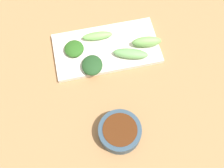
# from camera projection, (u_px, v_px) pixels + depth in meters

# --- Properties ---
(tabletop) EXTENTS (2.10, 2.10, 0.02)m
(tabletop) POSITION_uv_depth(u_px,v_px,m) (109.00, 90.00, 0.78)
(tabletop) COLOR #9C7247
(tabletop) RESTS_ON ground
(sauce_bowl) EXTENTS (0.11, 0.11, 0.04)m
(sauce_bowl) POSITION_uv_depth(u_px,v_px,m) (119.00, 132.00, 0.70)
(sauce_bowl) COLOR #2D4454
(sauce_bowl) RESTS_ON tabletop
(serving_plate) EXTENTS (0.15, 0.30, 0.01)m
(serving_plate) POSITION_uv_depth(u_px,v_px,m) (106.00, 48.00, 0.82)
(serving_plate) COLOR silver
(serving_plate) RESTS_ON tabletop
(broccoli_stalk_0) EXTENTS (0.03, 0.09, 0.02)m
(broccoli_stalk_0) POSITION_uv_depth(u_px,v_px,m) (97.00, 36.00, 0.81)
(broccoli_stalk_0) COLOR #73B256
(broccoli_stalk_0) RESTS_ON serving_plate
(broccoli_stalk_1) EXTENTS (0.04, 0.09, 0.03)m
(broccoli_stalk_1) POSITION_uv_depth(u_px,v_px,m) (147.00, 42.00, 0.80)
(broccoli_stalk_1) COLOR #74AA56
(broccoli_stalk_1) RESTS_ON serving_plate
(broccoli_leafy_2) EXTENTS (0.07, 0.07, 0.02)m
(broccoli_leafy_2) POSITION_uv_depth(u_px,v_px,m) (92.00, 65.00, 0.77)
(broccoli_leafy_2) COLOR #204620
(broccoli_leafy_2) RESTS_ON serving_plate
(broccoli_stalk_3) EXTENTS (0.06, 0.10, 0.02)m
(broccoli_stalk_3) POSITION_uv_depth(u_px,v_px,m) (131.00, 54.00, 0.79)
(broccoli_stalk_3) COLOR #68A259
(broccoli_stalk_3) RESTS_ON serving_plate
(broccoli_leafy_4) EXTENTS (0.06, 0.06, 0.02)m
(broccoli_leafy_4) POSITION_uv_depth(u_px,v_px,m) (74.00, 49.00, 0.80)
(broccoli_leafy_4) COLOR #295C1C
(broccoli_leafy_4) RESTS_ON serving_plate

